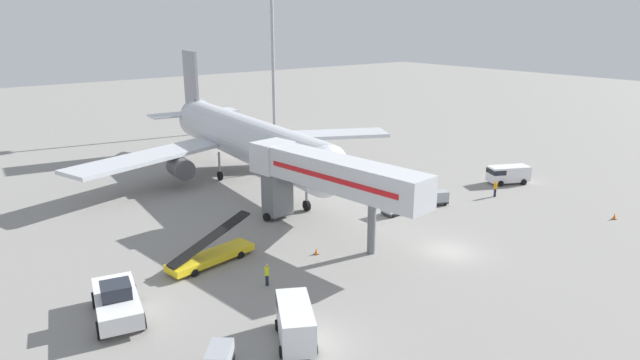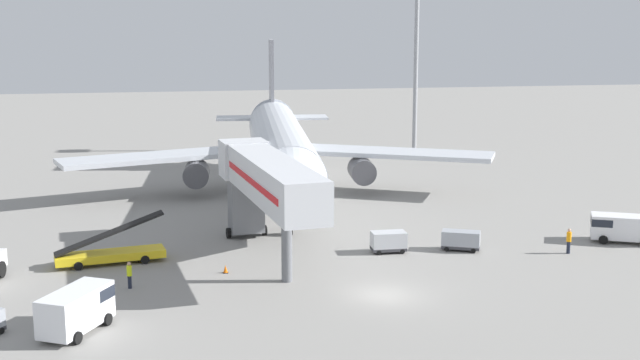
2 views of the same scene
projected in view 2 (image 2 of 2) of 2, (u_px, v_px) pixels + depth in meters
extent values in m
plane|color=gray|center=(384.00, 295.00, 51.61)|extent=(300.00, 300.00, 0.00)
cylinder|color=silver|center=(281.00, 147.00, 77.74)|extent=(7.94, 33.72, 5.21)
cone|color=silver|center=(295.00, 187.00, 59.49)|extent=(5.42, 4.36, 5.11)
cone|color=silver|center=(271.00, 118.00, 96.99)|extent=(5.44, 6.54, 4.95)
cube|color=gray|center=(271.00, 77.00, 94.57)|extent=(0.76, 4.85, 8.34)
cube|color=silver|center=(300.00, 117.00, 95.32)|extent=(6.52, 4.02, 0.24)
cube|color=silver|center=(244.00, 118.00, 94.70)|extent=(6.52, 4.02, 0.24)
cube|color=silver|center=(393.00, 153.00, 81.70)|extent=(19.26, 12.92, 0.44)
cube|color=silver|center=(162.00, 157.00, 79.51)|extent=(19.70, 10.30, 0.44)
cylinder|color=#4C4C51|center=(362.00, 171.00, 80.57)|extent=(2.66, 3.32, 2.41)
cylinder|color=#4C4C51|center=(196.00, 174.00, 79.02)|extent=(2.66, 3.32, 2.41)
cylinder|color=gray|center=(290.00, 210.00, 65.58)|extent=(0.28, 0.28, 2.90)
cylinder|color=black|center=(290.00, 228.00, 65.86)|extent=(0.44, 1.12, 1.10)
cylinder|color=gray|center=(311.00, 174.00, 80.56)|extent=(0.28, 0.28, 2.90)
cylinder|color=black|center=(311.00, 189.00, 80.84)|extent=(0.44, 1.12, 1.10)
cylinder|color=gray|center=(248.00, 176.00, 79.97)|extent=(0.28, 0.28, 2.90)
cylinder|color=black|center=(249.00, 190.00, 80.25)|extent=(0.44, 1.12, 1.10)
cube|color=silver|center=(273.00, 180.00, 56.39)|extent=(5.08, 17.19, 2.70)
cube|color=red|center=(251.00, 181.00, 55.94)|extent=(1.80, 14.14, 0.44)
cube|color=silver|center=(244.00, 159.00, 64.88)|extent=(3.77, 3.21, 2.84)
cube|color=#232833|center=(240.00, 153.00, 66.05)|extent=(3.30, 0.65, 0.90)
cube|color=slate|center=(246.00, 205.00, 64.99)|extent=(2.75, 2.10, 4.32)
cylinder|color=black|center=(229.00, 233.00, 64.97)|extent=(0.40, 0.83, 0.80)
cylinder|color=black|center=(264.00, 230.00, 65.82)|extent=(0.40, 0.83, 0.80)
cylinder|color=slate|center=(287.00, 246.00, 53.92)|extent=(0.70, 0.70, 4.72)
cylinder|color=black|center=(0.00, 269.00, 55.04)|extent=(0.63, 1.16, 1.10)
cube|color=yellow|center=(110.00, 255.00, 58.21)|extent=(7.64, 3.11, 0.55)
cube|color=black|center=(109.00, 233.00, 57.91)|extent=(7.54, 2.27, 2.56)
cylinder|color=black|center=(141.00, 253.00, 59.85)|extent=(0.63, 0.32, 0.60)
cylinder|color=black|center=(145.00, 260.00, 58.18)|extent=(0.63, 0.32, 0.60)
cylinder|color=black|center=(76.00, 259.00, 58.35)|extent=(0.63, 0.32, 0.60)
cylinder|color=black|center=(78.00, 266.00, 56.68)|extent=(0.63, 0.32, 0.60)
cube|color=white|center=(76.00, 309.00, 45.30)|extent=(3.95, 5.04, 2.07)
cube|color=#1E232D|center=(92.00, 292.00, 46.70)|extent=(2.45, 2.26, 0.66)
cylinder|color=black|center=(78.00, 315.00, 47.12)|extent=(0.63, 0.76, 0.68)
cylinder|color=black|center=(107.00, 319.00, 46.55)|extent=(0.63, 0.76, 0.68)
cylinder|color=black|center=(46.00, 334.00, 44.42)|extent=(0.63, 0.76, 0.68)
cylinder|color=black|center=(76.00, 338.00, 43.85)|extent=(0.63, 0.76, 0.68)
cube|color=white|center=(624.00, 227.00, 63.62)|extent=(5.14, 3.83, 1.78)
cube|color=#1E232D|center=(602.00, 221.00, 63.97)|extent=(2.23, 2.46, 0.57)
cylinder|color=black|center=(603.00, 240.00, 63.27)|extent=(0.77, 0.61, 0.68)
cylinder|color=black|center=(602.00, 234.00, 65.06)|extent=(0.77, 0.61, 0.68)
cube|color=#38383D|center=(388.00, 248.00, 61.05)|extent=(2.50, 1.41, 0.22)
cube|color=silver|center=(389.00, 239.00, 60.92)|extent=(2.50, 1.41, 1.13)
cylinder|color=black|center=(398.00, 247.00, 61.82)|extent=(0.36, 0.13, 0.36)
cylinder|color=black|center=(402.00, 252.00, 60.60)|extent=(0.36, 0.13, 0.36)
cylinder|color=black|center=(375.00, 248.00, 61.54)|extent=(0.36, 0.13, 0.36)
cylinder|color=black|center=(379.00, 253.00, 60.32)|extent=(0.36, 0.13, 0.36)
cylinder|color=black|center=(1.00, 331.00, 45.26)|extent=(0.32, 0.35, 0.36)
cube|color=#38383D|center=(461.00, 246.00, 61.56)|extent=(3.01, 2.25, 0.22)
cube|color=#999EA5|center=(461.00, 238.00, 61.44)|extent=(3.01, 2.25, 1.05)
cylinder|color=black|center=(447.00, 249.00, 61.27)|extent=(0.38, 0.26, 0.36)
cylinder|color=black|center=(448.00, 245.00, 62.34)|extent=(0.38, 0.26, 0.36)
cylinder|color=black|center=(473.00, 251.00, 60.81)|extent=(0.38, 0.26, 0.36)
cylinder|color=black|center=(474.00, 247.00, 61.89)|extent=(0.38, 0.26, 0.36)
cylinder|color=#1E2333|center=(568.00, 247.00, 60.71)|extent=(0.35, 0.35, 0.89)
cylinder|color=orange|center=(569.00, 237.00, 60.56)|extent=(0.47, 0.47, 0.70)
sphere|color=tan|center=(569.00, 230.00, 60.47)|extent=(0.24, 0.24, 0.24)
cylinder|color=#1E2333|center=(130.00, 282.00, 52.86)|extent=(0.33, 0.33, 0.83)
cylinder|color=#D8EA19|center=(129.00, 271.00, 52.72)|extent=(0.43, 0.43, 0.66)
sphere|color=tan|center=(129.00, 264.00, 52.63)|extent=(0.22, 0.22, 0.22)
cube|color=black|center=(226.00, 273.00, 56.15)|extent=(0.35, 0.35, 0.03)
cone|color=orange|center=(226.00, 269.00, 56.10)|extent=(0.30, 0.30, 0.52)
cylinder|color=#93969B|center=(416.00, 52.00, 105.93)|extent=(0.56, 0.56, 25.18)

